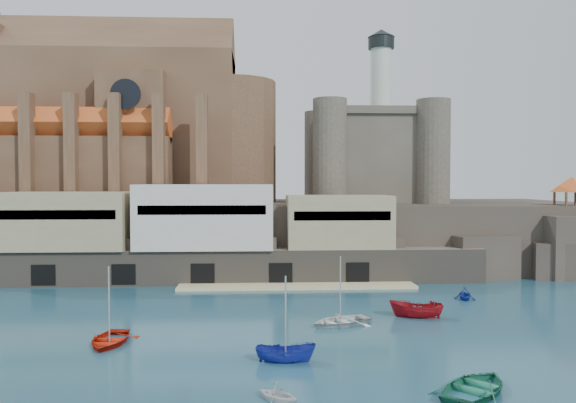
{
  "coord_description": "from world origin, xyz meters",
  "views": [
    {
      "loc": [
        -2.67,
        -52.34,
        13.34
      ],
      "look_at": [
        1.56,
        32.0,
        10.39
      ],
      "focal_mm": 35.0,
      "sensor_mm": 36.0,
      "label": 1
    }
  ],
  "objects_px": {
    "boat_0": "(109,343)",
    "boat_1": "(278,401)",
    "church": "(130,129)",
    "boat_2": "(286,362)",
    "pavilion": "(571,186)",
    "castle_keep": "(372,152)"
  },
  "relations": [
    {
      "from": "boat_0",
      "to": "boat_1",
      "type": "bearing_deg",
      "value": -40.47
    },
    {
      "from": "church",
      "to": "boat_1",
      "type": "height_order",
      "value": "church"
    },
    {
      "from": "boat_2",
      "to": "pavilion",
      "type": "bearing_deg",
      "value": -45.08
    },
    {
      "from": "castle_keep",
      "to": "church",
      "type": "bearing_deg",
      "value": 178.89
    },
    {
      "from": "pavilion",
      "to": "boat_2",
      "type": "height_order",
      "value": "pavilion"
    },
    {
      "from": "castle_keep",
      "to": "boat_1",
      "type": "bearing_deg",
      "value": -106.5
    },
    {
      "from": "church",
      "to": "boat_2",
      "type": "relative_size",
      "value": 10.41
    },
    {
      "from": "boat_2",
      "to": "boat_0",
      "type": "bearing_deg",
      "value": 72.95
    },
    {
      "from": "boat_1",
      "to": "boat_2",
      "type": "relative_size",
      "value": 0.63
    },
    {
      "from": "castle_keep",
      "to": "boat_1",
      "type": "relative_size",
      "value": 10.36
    },
    {
      "from": "boat_2",
      "to": "church",
      "type": "bearing_deg",
      "value": 27.6
    },
    {
      "from": "castle_keep",
      "to": "pavilion",
      "type": "height_order",
      "value": "castle_keep"
    },
    {
      "from": "church",
      "to": "boat_2",
      "type": "distance_m",
      "value": 62.09
    },
    {
      "from": "church",
      "to": "boat_1",
      "type": "distance_m",
      "value": 68.22
    },
    {
      "from": "boat_1",
      "to": "boat_2",
      "type": "bearing_deg",
      "value": 30.91
    },
    {
      "from": "castle_keep",
      "to": "pavilion",
      "type": "bearing_deg",
      "value": -30.18
    },
    {
      "from": "boat_0",
      "to": "pavilion",
      "type": "bearing_deg",
      "value": 32.2
    },
    {
      "from": "boat_1",
      "to": "boat_2",
      "type": "distance_m",
      "value": 7.42
    },
    {
      "from": "castle_keep",
      "to": "boat_0",
      "type": "height_order",
      "value": "castle_keep"
    },
    {
      "from": "pavilion",
      "to": "boat_2",
      "type": "bearing_deg",
      "value": -138.95
    },
    {
      "from": "church",
      "to": "castle_keep",
      "type": "height_order",
      "value": "church"
    },
    {
      "from": "castle_keep",
      "to": "pavilion",
      "type": "relative_size",
      "value": 4.58
    }
  ]
}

